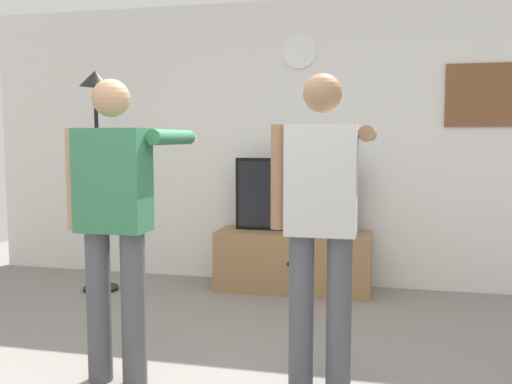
{
  "coord_description": "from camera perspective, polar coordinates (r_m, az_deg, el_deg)",
  "views": [
    {
      "loc": [
        0.85,
        -2.41,
        1.41
      ],
      "look_at": [
        0.01,
        1.2,
        1.05
      ],
      "focal_mm": 39.27,
      "sensor_mm": 36.0,
      "label": 1
    }
  ],
  "objects": [
    {
      "name": "tv_stand",
      "position": [
        5.2,
        3.79,
        -7.05
      ],
      "size": [
        1.41,
        0.49,
        0.55
      ],
      "color": "#997047",
      "rests_on": "ground_plane"
    },
    {
      "name": "television",
      "position": [
        5.15,
        3.92,
        -0.29
      ],
      "size": [
        1.1,
        0.07,
        0.67
      ],
      "color": "black",
      "rests_on": "tv_stand"
    },
    {
      "name": "floor_lamp",
      "position": [
        5.29,
        -15.92,
        5.62
      ],
      "size": [
        0.32,
        0.32,
        2.01
      ],
      "color": "black",
      "rests_on": "ground_plane"
    },
    {
      "name": "person_standing_nearer_couch",
      "position": [
        3.1,
        6.68,
        -2.29
      ],
      "size": [
        0.56,
        0.78,
        1.75
      ],
      "color": "#4C4C51",
      "rests_on": "ground_plane"
    },
    {
      "name": "wall_clock",
      "position": [
        5.42,
        4.44,
        14.06
      ],
      "size": [
        0.32,
        0.03,
        0.32
      ],
      "primitive_type": "cylinder",
      "rotation": [
        1.57,
        0.0,
        0.0
      ],
      "color": "white"
    },
    {
      "name": "person_standing_nearer_lamp",
      "position": [
        3.26,
        -14.16,
        -2.18
      ],
      "size": [
        0.57,
        0.78,
        1.73
      ],
      "color": "#4C4C51",
      "rests_on": "ground_plane"
    },
    {
      "name": "back_wall",
      "position": [
        5.43,
        4.11,
        4.91
      ],
      "size": [
        6.4,
        0.1,
        2.7
      ],
      "primitive_type": "cube",
      "color": "silver",
      "rests_on": "ground_plane"
    },
    {
      "name": "framed_picture",
      "position": [
        5.39,
        22.32,
        9.13
      ],
      "size": [
        0.68,
        0.04,
        0.55
      ],
      "primitive_type": "cube",
      "color": "brown"
    }
  ]
}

